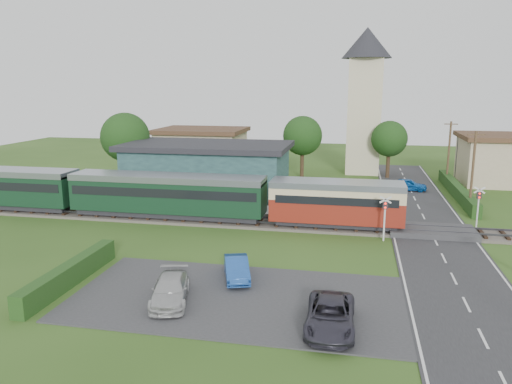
% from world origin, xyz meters
% --- Properties ---
extents(ground, '(120.00, 120.00, 0.00)m').
position_xyz_m(ground, '(0.00, 0.00, 0.00)').
color(ground, '#2D4C19').
extents(railway_track, '(76.00, 3.20, 0.49)m').
position_xyz_m(railway_track, '(0.00, 2.00, 0.11)').
color(railway_track, '#4C443D').
rests_on(railway_track, ground).
extents(road, '(6.00, 70.00, 0.05)m').
position_xyz_m(road, '(10.00, 0.00, 0.03)').
color(road, '#28282B').
rests_on(road, ground).
extents(car_park, '(17.00, 9.00, 0.08)m').
position_xyz_m(car_park, '(-1.50, -12.00, 0.04)').
color(car_park, '#333335').
rests_on(car_park, ground).
extents(crossing_deck, '(6.20, 3.40, 0.45)m').
position_xyz_m(crossing_deck, '(10.00, 2.00, 0.23)').
color(crossing_deck, '#333335').
rests_on(crossing_deck, ground).
extents(platform, '(30.00, 3.00, 0.45)m').
position_xyz_m(platform, '(-10.00, 5.20, 0.23)').
color(platform, gray).
rests_on(platform, ground).
extents(equipment_hut, '(2.30, 2.30, 2.55)m').
position_xyz_m(equipment_hut, '(-18.00, 5.20, 1.75)').
color(equipment_hut, beige).
rests_on(equipment_hut, platform).
extents(station_building, '(16.00, 9.00, 5.30)m').
position_xyz_m(station_building, '(-10.00, 10.99, 2.69)').
color(station_building, '#223E40').
rests_on(station_building, ground).
extents(train, '(43.20, 2.90, 3.40)m').
position_xyz_m(train, '(-13.85, 2.00, 2.18)').
color(train, '#232328').
rests_on(train, ground).
extents(church_tower, '(6.00, 6.00, 17.60)m').
position_xyz_m(church_tower, '(5.00, 28.00, 10.23)').
color(church_tower, beige).
rests_on(church_tower, ground).
extents(house_west, '(10.80, 8.80, 5.50)m').
position_xyz_m(house_west, '(-15.00, 25.00, 2.79)').
color(house_west, tan).
rests_on(house_west, ground).
extents(house_east, '(8.80, 8.80, 5.50)m').
position_xyz_m(house_east, '(20.00, 24.00, 2.80)').
color(house_east, tan).
rests_on(house_east, ground).
extents(hedge_carpark, '(0.80, 9.00, 1.20)m').
position_xyz_m(hedge_carpark, '(-11.00, -12.00, 0.60)').
color(hedge_carpark, '#193814').
rests_on(hedge_carpark, ground).
extents(hedge_roadside, '(0.80, 18.00, 1.20)m').
position_xyz_m(hedge_roadside, '(14.20, 16.00, 0.60)').
color(hedge_roadside, '#193814').
rests_on(hedge_roadside, ground).
extents(hedge_station, '(22.00, 0.80, 1.30)m').
position_xyz_m(hedge_station, '(-10.00, 15.50, 0.65)').
color(hedge_station, '#193814').
rests_on(hedge_station, ground).
extents(tree_a, '(5.20, 5.20, 8.00)m').
position_xyz_m(tree_a, '(-20.00, 14.00, 5.38)').
color(tree_a, '#332316').
rests_on(tree_a, ground).
extents(tree_b, '(4.60, 4.60, 7.34)m').
position_xyz_m(tree_b, '(-2.00, 23.00, 5.02)').
color(tree_b, '#332316').
rests_on(tree_b, ground).
extents(tree_c, '(4.20, 4.20, 6.78)m').
position_xyz_m(tree_c, '(8.00, 25.00, 4.65)').
color(tree_c, '#332316').
rests_on(tree_c, ground).
extents(utility_pole_c, '(1.40, 0.22, 7.00)m').
position_xyz_m(utility_pole_c, '(14.20, 10.00, 3.63)').
color(utility_pole_c, '#473321').
rests_on(utility_pole_c, ground).
extents(utility_pole_d, '(1.40, 0.22, 7.00)m').
position_xyz_m(utility_pole_d, '(14.20, 22.00, 3.63)').
color(utility_pole_d, '#473321').
rests_on(utility_pole_d, ground).
extents(crossing_signal_near, '(0.84, 0.28, 3.28)m').
position_xyz_m(crossing_signal_near, '(6.40, -0.41, 2.14)').
color(crossing_signal_near, silver).
rests_on(crossing_signal_near, ground).
extents(crossing_signal_far, '(0.84, 0.28, 3.28)m').
position_xyz_m(crossing_signal_far, '(13.60, 4.39, 2.14)').
color(crossing_signal_far, silver).
rests_on(crossing_signal_far, ground).
extents(streetlamp_west, '(0.30, 0.30, 5.15)m').
position_xyz_m(streetlamp_west, '(-22.00, 20.00, 3.04)').
color(streetlamp_west, '#3F3F47').
rests_on(streetlamp_west, ground).
extents(streetlamp_east, '(0.30, 0.30, 5.15)m').
position_xyz_m(streetlamp_east, '(16.00, 27.00, 3.04)').
color(streetlamp_east, '#3F3F47').
rests_on(streetlamp_east, ground).
extents(car_on_road, '(3.80, 1.71, 1.27)m').
position_xyz_m(car_on_road, '(9.72, 17.67, 0.68)').
color(car_on_road, '#1055A9').
rests_on(car_on_road, road).
extents(car_park_blue, '(2.36, 3.91, 1.22)m').
position_xyz_m(car_park_blue, '(-2.11, -9.50, 0.69)').
color(car_park_blue, '#204D9D').
rests_on(car_park_blue, car_park).
extents(car_park_silver, '(2.77, 4.63, 1.26)m').
position_xyz_m(car_park_silver, '(-4.67, -13.15, 0.71)').
color(car_park_silver, '#B5B5B5').
rests_on(car_park_silver, car_park).
extents(car_park_dark, '(2.23, 4.70, 1.30)m').
position_xyz_m(car_park_dark, '(3.42, -14.50, 0.73)').
color(car_park_dark, '#312F3B').
rests_on(car_park_dark, car_park).
extents(pedestrian_near, '(0.65, 0.51, 1.59)m').
position_xyz_m(pedestrian_near, '(-4.35, 5.33, 1.24)').
color(pedestrian_near, gray).
rests_on(pedestrian_near, platform).
extents(pedestrian_far, '(0.61, 0.77, 1.54)m').
position_xyz_m(pedestrian_far, '(-16.67, 4.95, 1.22)').
color(pedestrian_far, gray).
rests_on(pedestrian_far, platform).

